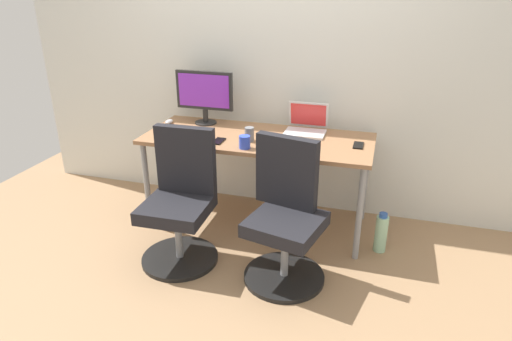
{
  "coord_description": "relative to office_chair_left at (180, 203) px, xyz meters",
  "views": [
    {
      "loc": [
        0.9,
        -3.12,
        1.86
      ],
      "look_at": [
        0.0,
        -0.05,
        0.48
      ],
      "focal_mm": 31.54,
      "sensor_mm": 36.0,
      "label": 1
    }
  ],
  "objects": [
    {
      "name": "desktop_monitor",
      "position": [
        -0.13,
        0.83,
        0.57
      ],
      "size": [
        0.48,
        0.18,
        0.43
      ],
      "color": "#262626",
      "rests_on": "desk"
    },
    {
      "name": "office_chair_left",
      "position": [
        0.0,
        0.0,
        0.0
      ],
      "size": [
        0.54,
        0.54,
        0.94
      ],
      "color": "black",
      "rests_on": "ground"
    },
    {
      "name": "pen_cup",
      "position": [
        0.35,
        0.51,
        0.37
      ],
      "size": [
        0.07,
        0.07,
        0.1
      ],
      "primitive_type": "cylinder",
      "color": "slate",
      "rests_on": "desk"
    },
    {
      "name": "back_wall",
      "position": [
        0.38,
        1.05,
        0.88
      ],
      "size": [
        4.4,
        0.04,
        2.6
      ],
      "primitive_type": "cube",
      "color": "silver",
      "rests_on": "ground"
    },
    {
      "name": "desk",
      "position": [
        0.38,
        0.62,
        0.26
      ],
      "size": [
        1.74,
        0.7,
        0.74
      ],
      "color": "#996B47",
      "rests_on": "ground"
    },
    {
      "name": "mouse_by_laptop",
      "position": [
        -0.17,
        0.33,
        0.34
      ],
      "size": [
        0.06,
        0.1,
        0.03
      ],
      "primitive_type": "ellipsoid",
      "color": "#B7B7B7",
      "rests_on": "desk"
    },
    {
      "name": "phone_near_laptop",
      "position": [
        1.13,
        0.62,
        0.32
      ],
      "size": [
        0.07,
        0.14,
        0.01
      ],
      "primitive_type": "cube",
      "color": "black",
      "rests_on": "desk"
    },
    {
      "name": "keyboard_by_monitor",
      "position": [
        -0.16,
        0.49,
        0.33
      ],
      "size": [
        0.34,
        0.12,
        0.02
      ],
      "primitive_type": "cube",
      "color": "#2D2D2D",
      "rests_on": "desk"
    },
    {
      "name": "water_bottle_on_floor",
      "position": [
        1.36,
        0.46,
        -0.28
      ],
      "size": [
        0.09,
        0.09,
        0.31
      ],
      "color": "#A5D8B2",
      "rests_on": "ground"
    },
    {
      "name": "coffee_mug",
      "position": [
        0.36,
        0.35,
        0.37
      ],
      "size": [
        0.08,
        0.08,
        0.09
      ],
      "primitive_type": "cylinder",
      "color": "blue",
      "rests_on": "desk"
    },
    {
      "name": "mouse_by_monitor",
      "position": [
        -0.42,
        0.73,
        0.34
      ],
      "size": [
        0.06,
        0.1,
        0.03
      ],
      "primitive_type": "ellipsoid",
      "color": "#B7B7B7",
      "rests_on": "desk"
    },
    {
      "name": "phone_near_monitor",
      "position": [
        0.13,
        0.42,
        0.32
      ],
      "size": [
        0.07,
        0.14,
        0.01
      ],
      "primitive_type": "cube",
      "color": "black",
      "rests_on": "desk"
    },
    {
      "name": "open_laptop",
      "position": [
        0.71,
        0.83,
        0.37
      ],
      "size": [
        0.31,
        0.27,
        0.22
      ],
      "color": "silver",
      "rests_on": "desk"
    },
    {
      "name": "ground_plane",
      "position": [
        0.38,
        0.62,
        -0.42
      ],
      "size": [
        5.28,
        5.28,
        0.0
      ],
      "primitive_type": "plane",
      "color": "#9E7A56"
    },
    {
      "name": "keyboard_by_laptop",
      "position": [
        0.66,
        0.34,
        0.33
      ],
      "size": [
        0.34,
        0.12,
        0.02
      ],
      "primitive_type": "cube",
      "color": "#2D2D2D",
      "rests_on": "desk"
    },
    {
      "name": "office_chair_right",
      "position": [
        0.75,
        -0.0,
        0.0
      ],
      "size": [
        0.54,
        0.54,
        0.94
      ],
      "color": "black",
      "rests_on": "ground"
    }
  ]
}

